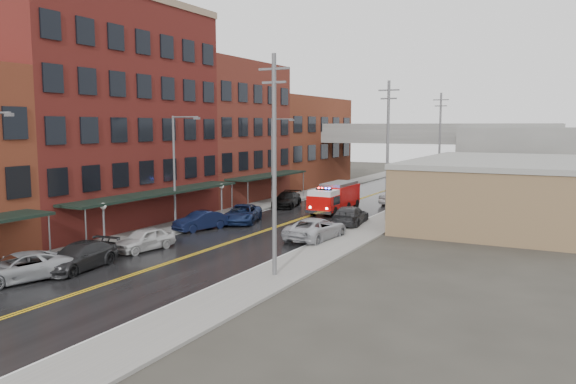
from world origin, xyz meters
The scene contains 31 objects.
road centered at (0.00, 30.00, 0.01)m, with size 11.00×160.00×0.02m, color black.
sidewalk_left centered at (-7.30, 30.00, 0.07)m, with size 3.00×160.00×0.15m, color slate.
sidewalk_right centered at (7.30, 30.00, 0.07)m, with size 3.00×160.00×0.15m, color slate.
curb_left centered at (-5.65, 30.00, 0.07)m, with size 0.30×160.00×0.15m, color gray.
curb_right centered at (5.65, 30.00, 0.07)m, with size 0.30×160.00×0.15m, color gray.
brick_building_b centered at (-13.30, 23.00, 9.00)m, with size 9.00×20.00×18.00m, color #5C1D18.
brick_building_c centered at (-13.30, 40.50, 7.50)m, with size 9.00×15.00×15.00m, color #5C211B.
brick_building_far centered at (-13.30, 58.00, 6.00)m, with size 9.00×20.00×12.00m, color brown.
tan_building centered at (16.00, 40.00, 2.50)m, with size 14.00×22.00×5.00m, color olive.
right_far_block centered at (18.00, 70.00, 4.00)m, with size 18.00×30.00×8.00m, color slate.
awning_1 centered at (-7.49, 23.00, 2.99)m, with size 2.60×18.00×3.09m.
awning_2 centered at (-7.49, 40.50, 2.99)m, with size 2.60×13.00×3.09m.
globe_lamp_1 centered at (-6.40, 16.00, 2.31)m, with size 0.44×0.44×3.12m.
globe_lamp_2 centered at (-6.40, 30.00, 2.31)m, with size 0.44×0.44×3.12m.
street_lamp_1 centered at (-6.55, 24.00, 5.19)m, with size 2.64×0.22×9.00m.
street_lamp_2 centered at (-6.55, 40.00, 5.19)m, with size 2.64×0.22×9.00m.
utility_pole_0 centered at (7.20, 15.00, 6.31)m, with size 1.80×0.24×12.00m.
utility_pole_1 centered at (7.20, 35.00, 6.31)m, with size 1.80×0.24×12.00m.
utility_pole_2 centered at (7.20, 55.00, 6.31)m, with size 1.80×0.24×12.00m.
overpass centered at (0.00, 62.00, 5.99)m, with size 40.00×10.00×7.50m.
fire_truck centered at (1.12, 37.99, 1.50)m, with size 3.08×7.59×2.77m.
parked_car_left_2 centered at (-4.46, 8.02, 0.75)m, with size 2.48×5.39×1.50m, color #989A9F.
parked_car_left_3 centered at (-3.60, 11.30, 0.76)m, with size 2.14×5.26×1.53m, color black.
parked_car_left_4 centered at (-3.64, 16.80, 0.75)m, with size 1.78×4.42×1.50m, color #B9B9B9.
parked_car_left_5 centered at (-4.70, 24.54, 0.75)m, with size 1.58×4.52×1.49m, color black.
parked_car_left_6 centered at (-3.60, 28.95, 0.76)m, with size 2.53×5.49×1.53m, color #122047.
parked_car_left_7 centered at (-4.51, 38.97, 0.76)m, with size 2.14×5.25×1.52m, color black.
parked_car_right_0 centered at (5.00, 25.26, 0.81)m, with size 2.69×5.83×1.62m, color #A8AAB0.
parked_car_right_1 centered at (5.00, 32.09, 0.80)m, with size 2.24×5.51×1.60m, color #272729.
parked_car_right_2 centered at (4.98, 45.80, 0.83)m, with size 1.95×4.85×1.65m, color silver.
parked_car_right_3 centered at (5.00, 52.20, 0.72)m, with size 1.52×4.35×1.43m, color black.
Camera 1 is at (21.60, -11.22, 8.24)m, focal length 35.00 mm.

